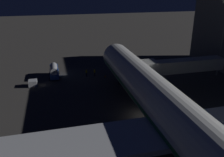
% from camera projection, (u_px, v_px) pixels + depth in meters
% --- Properties ---
extents(ground_plane, '(320.00, 320.00, 0.00)m').
position_uv_depth(ground_plane, '(143.00, 116.00, 40.80)').
color(ground_plane, '#383533').
extents(airliner_at_gate, '(51.40, 63.47, 19.62)m').
position_uv_depth(airliner_at_gate, '(176.00, 119.00, 29.35)').
color(airliner_at_gate, silver).
rests_on(airliner_at_gate, ground_plane).
extents(jet_bridge, '(18.17, 3.40, 7.21)m').
position_uv_depth(jet_bridge, '(176.00, 66.00, 48.34)').
color(jet_bridge, '#9E9E99').
rests_on(jet_bridge, ground_plane).
extents(apron_floodlight_mast, '(2.90, 0.50, 18.02)m').
position_uv_depth(apron_floodlight_mast, '(223.00, 34.00, 55.93)').
color(apron_floodlight_mast, '#59595E').
rests_on(apron_floodlight_mast, ground_plane).
extents(fuel_tanker, '(2.46, 5.83, 3.15)m').
position_uv_depth(fuel_tanker, '(54.00, 71.00, 57.82)').
color(fuel_tanker, '#234C9E').
rests_on(fuel_tanker, ground_plane).
extents(baggage_container_far_row, '(1.83, 1.88, 1.42)m').
position_uv_depth(baggage_container_far_row, '(33.00, 83.00, 52.86)').
color(baggage_container_far_row, '#B7BABF').
rests_on(baggage_container_far_row, ground_plane).
extents(ground_crew_near_nose_gear, '(0.40, 0.40, 1.78)m').
position_uv_depth(ground_crew_near_nose_gear, '(95.00, 72.00, 58.74)').
color(ground_crew_near_nose_gear, black).
rests_on(ground_crew_near_nose_gear, ground_plane).
extents(ground_crew_by_belt_loader, '(0.40, 0.40, 1.83)m').
position_uv_depth(ground_crew_by_belt_loader, '(86.00, 72.00, 58.53)').
color(ground_crew_by_belt_loader, black).
rests_on(ground_crew_by_belt_loader, ground_plane).
extents(traffic_cone_nose_port, '(0.36, 0.36, 0.55)m').
position_uv_depth(traffic_cone_nose_port, '(122.00, 74.00, 59.30)').
color(traffic_cone_nose_port, orange).
rests_on(traffic_cone_nose_port, ground_plane).
extents(traffic_cone_nose_starboard, '(0.36, 0.36, 0.55)m').
position_uv_depth(traffic_cone_nose_starboard, '(105.00, 76.00, 58.29)').
color(traffic_cone_nose_starboard, orange).
rests_on(traffic_cone_nose_starboard, ground_plane).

